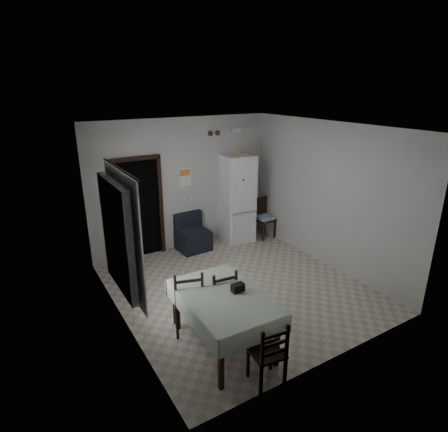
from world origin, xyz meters
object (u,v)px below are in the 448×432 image
corner_chair (265,218)px  dining_chair_far_right (220,297)px  navy_seat (193,233)px  dining_chair_near_head (267,352)px  dining_table (223,321)px  fridge (236,199)px  dining_chair_far_left (188,299)px

corner_chair → dining_chair_far_right: bearing=-141.6°
navy_seat → dining_chair_near_head: (-1.02, -4.05, 0.05)m
navy_seat → dining_table: size_ratio=0.52×
fridge → dining_chair_far_left: 3.64m
corner_chair → dining_chair_near_head: corner_chair is taller
fridge → dining_chair_near_head: size_ratio=2.24×
dining_chair_near_head → fridge: bearing=-110.9°
dining_chair_far_left → dining_chair_far_right: dining_chair_far_left is taller
corner_chair → dining_chair_far_left: size_ratio=0.92×
dining_chair_far_left → dining_table: bearing=130.4°
corner_chair → dining_chair_far_left: dining_chair_far_left is taller
corner_chair → dining_chair_far_left: bearing=-147.7°
fridge → dining_chair_far_left: size_ratio=1.96×
corner_chair → dining_chair_far_right: size_ratio=0.99×
navy_seat → dining_chair_far_left: (-1.38, -2.58, 0.11)m
navy_seat → dining_chair_far_left: dining_chair_far_left is taller
navy_seat → dining_table: (-1.12, -3.18, 0.00)m
dining_table → dining_chair_far_right: 0.53m
navy_seat → corner_chair: bearing=-10.4°
dining_chair_far_right → navy_seat: bearing=-103.2°
fridge → dining_table: size_ratio=1.29×
dining_table → dining_chair_far_left: 0.67m
dining_chair_far_right → dining_chair_near_head: (-0.12, -1.34, -0.03)m
corner_chair → dining_table: size_ratio=0.61×
fridge → navy_seat: (-1.14, -0.00, -0.61)m
navy_seat → dining_chair_near_head: 4.18m
fridge → navy_seat: size_ratio=2.50×
dining_table → dining_chair_near_head: bearing=-81.5°
dining_chair_far_right → dining_chair_near_head: bearing=89.9°
dining_chair_far_right → corner_chair: bearing=-132.4°
navy_seat → dining_chair_near_head: dining_chair_near_head is taller
dining_table → dining_chair_far_right: dining_chair_far_right is taller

